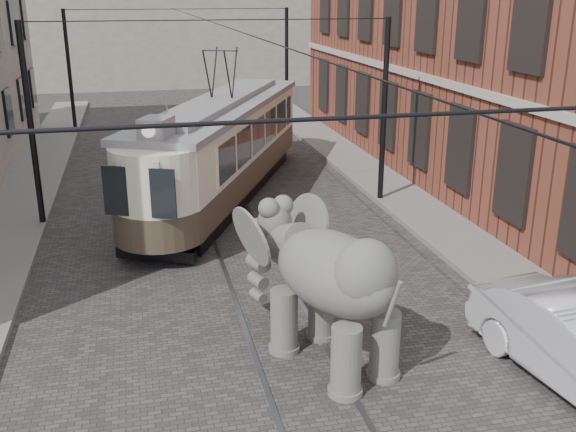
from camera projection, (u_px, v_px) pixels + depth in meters
name	position (u px, v px, depth m)	size (l,w,h in m)	color
ground	(263.00, 291.00, 15.60)	(120.00, 120.00, 0.00)	#454240
tram_rails	(263.00, 291.00, 15.60)	(1.54, 80.00, 0.02)	slate
sidewalk_right	(492.00, 266.00, 16.87)	(2.00, 60.00, 0.15)	slate
brick_building	(506.00, 13.00, 24.34)	(8.00, 26.00, 12.00)	brown
catenary	(222.00, 127.00, 19.21)	(11.00, 30.20, 6.00)	black
tram	(223.00, 125.00, 22.11)	(2.59, 12.53, 4.97)	beige
elephant	(334.00, 294.00, 12.11)	(2.61, 4.73, 2.90)	#5B5954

